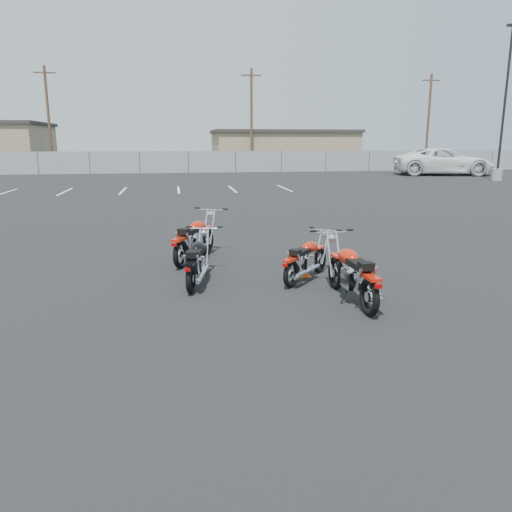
{
  "coord_description": "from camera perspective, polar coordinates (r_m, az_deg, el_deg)",
  "views": [
    {
      "loc": [
        -1.2,
        -8.01,
        2.68
      ],
      "look_at": [
        0.2,
        0.6,
        0.65
      ],
      "focal_mm": 35.0,
      "sensor_mm": 36.0,
      "label": 1
    }
  ],
  "objects": [
    {
      "name": "chainlink_fence",
      "position": [
        43.06,
        -7.74,
        10.6
      ],
      "size": [
        80.06,
        0.06,
        1.8
      ],
      "color": "gray",
      "rests_on": "ground"
    },
    {
      "name": "motorcycle_front_red",
      "position": [
        11.37,
        -7.01,
        1.89
      ],
      "size": [
        1.36,
        2.13,
        1.08
      ],
      "color": "black",
      "rests_on": "ground"
    },
    {
      "name": "motorcycle_rear_red",
      "position": [
        8.56,
        10.96,
        -2.01
      ],
      "size": [
        0.84,
        2.17,
        1.06
      ],
      "color": "black",
      "rests_on": "ground"
    },
    {
      "name": "motorcycle_third_red",
      "position": [
        9.77,
        5.78,
        -0.4
      ],
      "size": [
        1.47,
        1.61,
        0.9
      ],
      "color": "black",
      "rests_on": "ground"
    },
    {
      "name": "utility_pole_d",
      "position": [
        54.26,
        19.1,
        14.52
      ],
      "size": [
        1.8,
        0.24,
        9.0
      ],
      "color": "#4A3022",
      "rests_on": "ground"
    },
    {
      "name": "utility_pole_c",
      "position": [
        47.6,
        -0.52,
        15.5
      ],
      "size": [
        1.8,
        0.24,
        9.0
      ],
      "color": "#4A3022",
      "rests_on": "ground"
    },
    {
      "name": "tan_building_east",
      "position": [
        53.21,
        3.01,
        12.19
      ],
      "size": [
        14.4,
        9.4,
        3.7
      ],
      "color": "#978661",
      "rests_on": "ground"
    },
    {
      "name": "parking_line_stripes",
      "position": [
        28.17,
        -11.92,
        7.36
      ],
      "size": [
        15.12,
        4.0,
        0.01
      ],
      "color": "silver",
      "rests_on": "ground"
    },
    {
      "name": "utility_pole_b",
      "position": [
        49.25,
        -22.63,
        14.46
      ],
      "size": [
        1.8,
        0.24,
        9.0
      ],
      "color": "#4A3022",
      "rests_on": "ground"
    },
    {
      "name": "light_pole_east",
      "position": [
        38.08,
        26.16,
        11.6
      ],
      "size": [
        0.8,
        0.7,
        9.92
      ],
      "color": "gray",
      "rests_on": "ground"
    },
    {
      "name": "white_van",
      "position": [
        42.56,
        20.73,
        10.88
      ],
      "size": [
        5.23,
        9.21,
        3.3
      ],
      "primitive_type": "imported",
      "rotation": [
        0.0,
        0.0,
        1.36
      ],
      "color": "white",
      "rests_on": "ground"
    },
    {
      "name": "motorcycle_second_black",
      "position": [
        9.55,
        -6.72,
        -0.59
      ],
      "size": [
        0.84,
        1.94,
        0.95
      ],
      "color": "black",
      "rests_on": "ground"
    },
    {
      "name": "ground",
      "position": [
        8.53,
        -0.68,
        -5.21
      ],
      "size": [
        120.0,
        120.0,
        0.0
      ],
      "primitive_type": "plane",
      "color": "black",
      "rests_on": "ground"
    },
    {
      "name": "training_cone_near",
      "position": [
        10.08,
        5.62,
        -1.58
      ],
      "size": [
        0.23,
        0.23,
        0.27
      ],
      "color": "#F85C0D",
      "rests_on": "ground"
    }
  ]
}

